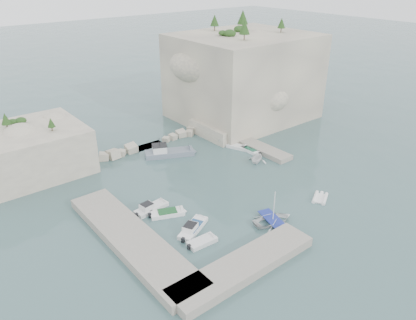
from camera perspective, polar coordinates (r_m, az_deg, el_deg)
ground at (r=58.03m, az=3.73°, el=-4.69°), size 400.00×400.00×0.00m
cliff_east at (r=85.10m, az=5.01°, el=11.57°), size 26.00×22.00×17.00m
cliff_terrace at (r=77.38m, az=1.94°, el=4.52°), size 8.00×10.00×2.50m
outcrop_west at (r=68.23m, az=-23.77°, el=1.22°), size 16.00×14.00×7.00m
quay_west at (r=48.91m, az=-10.64°, el=-10.92°), size 5.00×24.00×1.10m
quay_south at (r=44.69m, az=5.03°, el=-14.60°), size 18.00×4.00×1.10m
ledge_east at (r=72.64m, az=6.34°, el=2.16°), size 3.00×16.00×0.80m
breakwater at (r=73.13m, az=-8.50°, el=2.45°), size 28.00×3.00×1.40m
motorboat_b at (r=54.73m, az=-7.94°, el=-6.99°), size 5.32×2.32×1.40m
motorboat_e at (r=48.37m, az=-0.83°, el=-11.68°), size 3.92×1.76×0.70m
motorboat_d at (r=50.55m, az=-2.10°, el=-9.81°), size 5.87×4.12×1.40m
motorboat_c at (r=53.51m, az=-5.72°, el=-7.69°), size 5.10×3.44×0.70m
rowboat at (r=52.46m, az=9.09°, el=-8.68°), size 6.00×4.95×1.08m
inflatable_dinghy at (r=58.66m, az=15.47°, el=-5.32°), size 3.79×3.07×0.44m
tender_east_a at (r=67.23m, az=6.85°, el=-0.29°), size 4.63×4.39×1.93m
tender_east_b at (r=70.77m, az=6.09°, el=1.15°), size 1.62×4.46×0.70m
tender_east_c at (r=71.88m, az=4.36°, el=1.63°), size 3.26×5.16×0.70m
tender_east_d at (r=73.94m, az=2.77°, el=2.40°), size 4.40×1.76×1.68m
work_boat at (r=69.42m, az=-5.43°, el=0.67°), size 9.27×6.27×2.20m
rowboat_mast at (r=51.02m, az=9.30°, el=-6.24°), size 0.10×0.10×4.20m
vegetation at (r=80.86m, az=1.77°, el=17.71°), size 53.48×13.88×13.40m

